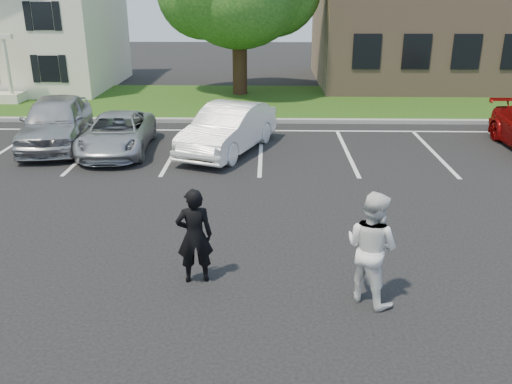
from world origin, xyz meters
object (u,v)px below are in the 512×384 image
Objects in this scene: house at (11,11)px; car_silver_west at (56,121)px; man_white_shirt at (371,248)px; man_black_suit at (195,236)px; car_silver_minivan at (117,133)px; car_white_sedan at (228,129)px.

car_silver_west is (6.17, -11.42, -3.00)m from house.
car_silver_west is at bearing -2.86° from man_white_shirt.
man_black_suit reaches higher than car_silver_minivan.
man_black_suit is (11.94, -20.25, -2.94)m from house.
man_black_suit is 3.07m from man_white_shirt.
house reaches higher than car_silver_west.
house is 25.80m from man_white_shirt.
house is at bearing -68.82° from man_black_suit.
car_silver_minivan is 3.59m from car_white_sedan.
man_black_suit is at bearing -69.92° from car_silver_minivan.
man_black_suit is at bearing -68.96° from car_white_sedan.
car_white_sedan is at bearing -15.39° from car_silver_west.
man_white_shirt is 12.87m from car_silver_west.
house reaches higher than car_white_sedan.
car_white_sedan is at bearing -45.08° from house.
car_silver_minivan is at bearing -55.26° from house.
house is 2.37× the size of car_silver_minivan.
house is at bearing 108.64° from car_silver_west.
car_silver_west is 2.31m from car_silver_minivan.
man_white_shirt is 0.40× the size of car_silver_west.
man_black_suit reaches higher than car_white_sedan.
car_white_sedan is (5.78, -0.57, -0.07)m from car_silver_west.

